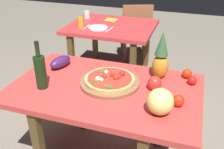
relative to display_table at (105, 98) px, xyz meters
name	(u,v)px	position (x,y,z in m)	size (l,w,h in m)	color
display_table	(105,98)	(0.00, 0.00, 0.00)	(1.30, 0.81, 0.72)	brown
background_table	(111,34)	(-0.41, 1.35, -0.02)	(0.99, 0.82, 0.72)	brown
dining_chair	(136,30)	(-0.26, 1.99, -0.15)	(0.52, 0.52, 0.85)	brown
pizza_board	(110,82)	(0.02, 0.05, 0.10)	(0.42, 0.42, 0.03)	brown
pizza	(110,79)	(0.02, 0.05, 0.13)	(0.35, 0.35, 0.06)	tan
wine_bottle	(40,71)	(-0.41, -0.14, 0.21)	(0.08, 0.08, 0.33)	black
pineapple_left	(161,58)	(0.33, 0.26, 0.25)	(0.12, 0.12, 0.35)	#C08324
melon	(160,102)	(0.40, -0.18, 0.17)	(0.16, 0.16, 0.16)	#E4DB73
bell_pepper	(155,83)	(0.33, 0.07, 0.14)	(0.09, 0.09, 0.10)	red
eggplant	(60,62)	(-0.44, 0.17, 0.13)	(0.20, 0.09, 0.09)	#3E1D52
tomato_at_corner	(178,101)	(0.50, -0.07, 0.13)	(0.07, 0.07, 0.07)	red
tomato_beside_pepper	(187,74)	(0.52, 0.31, 0.12)	(0.07, 0.07, 0.07)	red
tomato_by_bottle	(192,80)	(0.56, 0.22, 0.12)	(0.06, 0.06, 0.06)	red
drinking_glass_juice	(80,22)	(-0.71, 1.16, 0.15)	(0.06, 0.06, 0.12)	gold
drinking_glass_water	(87,14)	(-0.80, 1.53, 0.13)	(0.07, 0.07, 0.09)	silver
dinner_plate	(98,28)	(-0.51, 1.18, 0.10)	(0.22, 0.22, 0.02)	white
fork_utensil	(87,27)	(-0.65, 1.18, 0.09)	(0.02, 0.18, 0.01)	silver
knife_utensil	(110,29)	(-0.37, 1.18, 0.09)	(0.02, 0.18, 0.01)	silver
napkin_folded	(111,20)	(-0.48, 1.54, 0.09)	(0.14, 0.12, 0.01)	yellow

